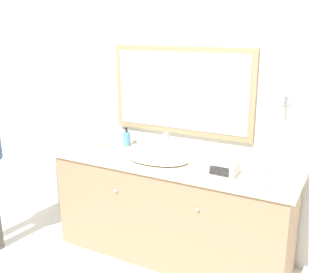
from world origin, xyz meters
The scene contains 9 objects.
wall_back centered at (0.00, 0.66, 1.28)m, with size 8.00×0.18×2.55m.
vanity_counter centered at (0.00, 0.34, 0.43)m, with size 2.00×0.61×0.85m.
sink_basin centered at (-0.12, 0.31, 0.87)m, with size 0.54×0.39×0.19m.
soap_bottle centered at (-0.55, 0.52, 0.91)m, with size 0.07×0.07×0.17m.
appliance_box centered at (0.45, 0.25, 0.90)m, with size 0.21×0.16×0.10m.
picture_frame centered at (0.66, 0.41, 0.90)m, with size 0.12×0.01×0.11m.
hand_towel_near_sink centered at (-0.80, 0.39, 0.87)m, with size 0.16×0.11×0.05m.
hand_towel_far_corner centered at (0.73, 0.17, 0.87)m, with size 0.19×0.11×0.04m.
metal_tray centered at (0.82, 0.50, 0.85)m, with size 0.16×0.12×0.01m.
Camera 1 is at (1.27, -2.17, 1.87)m, focal length 40.00 mm.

